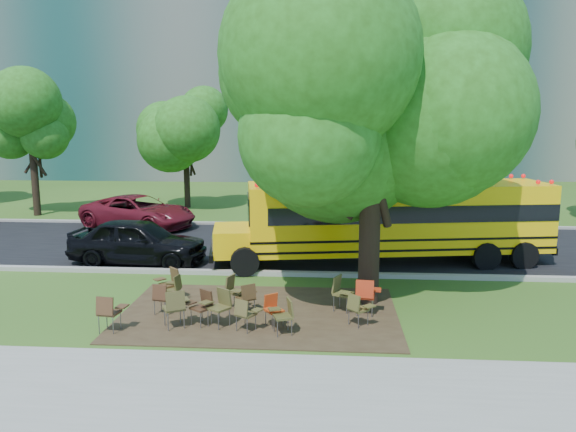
# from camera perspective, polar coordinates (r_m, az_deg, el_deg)

# --- Properties ---
(ground) EXTENTS (160.00, 160.00, 0.00)m
(ground) POSITION_cam_1_polar(r_m,az_deg,el_deg) (15.19, -6.47, -9.10)
(ground) COLOR #2C4D18
(ground) RESTS_ON ground
(sidewalk) EXTENTS (60.00, 4.00, 0.04)m
(sidewalk) POSITION_cam_1_polar(r_m,az_deg,el_deg) (10.71, -11.57, -17.75)
(sidewalk) COLOR gray
(sidewalk) RESTS_ON ground
(dirt_patch) EXTENTS (7.00, 4.50, 0.03)m
(dirt_patch) POSITION_cam_1_polar(r_m,az_deg,el_deg) (14.57, -2.91, -9.83)
(dirt_patch) COLOR #382819
(dirt_patch) RESTS_ON ground
(asphalt_road) EXTENTS (80.00, 8.00, 0.04)m
(asphalt_road) POSITION_cam_1_polar(r_m,az_deg,el_deg) (21.84, -3.14, -3.02)
(asphalt_road) COLOR black
(asphalt_road) RESTS_ON ground
(kerb_near) EXTENTS (80.00, 0.25, 0.14)m
(kerb_near) POSITION_cam_1_polar(r_m,az_deg,el_deg) (17.99, -4.74, -5.76)
(kerb_near) COLOR gray
(kerb_near) RESTS_ON ground
(kerb_far) EXTENTS (80.00, 0.25, 0.14)m
(kerb_far) POSITION_cam_1_polar(r_m,az_deg,el_deg) (25.81, -2.01, -0.84)
(kerb_far) COLOR gray
(kerb_far) RESTS_ON ground
(building_main) EXTENTS (38.00, 16.00, 22.00)m
(building_main) POSITION_cam_1_polar(r_m,az_deg,el_deg) (51.57, -8.28, 16.76)
(building_main) COLOR slate
(building_main) RESTS_ON ground
(bg_tree_0) EXTENTS (5.20, 5.20, 7.18)m
(bg_tree_0) POSITION_cam_1_polar(r_m,az_deg,el_deg) (30.82, -24.70, 8.46)
(bg_tree_0) COLOR black
(bg_tree_0) RESTS_ON ground
(bg_tree_2) EXTENTS (4.80, 4.80, 6.62)m
(bg_tree_2) POSITION_cam_1_polar(r_m,az_deg,el_deg) (31.07, -10.39, 8.56)
(bg_tree_2) COLOR black
(bg_tree_2) RESTS_ON ground
(bg_tree_3) EXTENTS (5.60, 5.60, 7.84)m
(bg_tree_3) POSITION_cam_1_polar(r_m,az_deg,el_deg) (28.59, 14.99, 9.90)
(bg_tree_3) COLOR black
(bg_tree_3) RESTS_ON ground
(main_tree) EXTENTS (7.20, 7.20, 8.76)m
(main_tree) POSITION_cam_1_polar(r_m,az_deg,el_deg) (14.71, 8.61, 10.64)
(main_tree) COLOR black
(main_tree) RESTS_ON ground
(school_bus) EXTENTS (11.47, 4.15, 2.75)m
(school_bus) POSITION_cam_1_polar(r_m,az_deg,el_deg) (19.34, 10.82, -0.15)
(school_bus) COLOR yellow
(school_bus) RESTS_ON ground
(chair_0) EXTENTS (0.65, 0.54, 0.91)m
(chair_0) POSITION_cam_1_polar(r_m,az_deg,el_deg) (13.80, -17.73, -9.07)
(chair_0) COLOR #4A2E1A
(chair_0) RESTS_ON ground
(chair_1) EXTENTS (0.63, 0.49, 0.83)m
(chair_1) POSITION_cam_1_polar(r_m,az_deg,el_deg) (14.64, -12.59, -7.91)
(chair_1) COLOR #452818
(chair_1) RESTS_ON ground
(chair_2) EXTENTS (0.66, 0.79, 0.97)m
(chair_2) POSITION_cam_1_polar(r_m,az_deg,el_deg) (13.65, -11.35, -8.83)
(chair_2) COLOR #4B4320
(chair_2) RESTS_ON ground
(chair_3) EXTENTS (0.79, 0.63, 0.93)m
(chair_3) POSITION_cam_1_polar(r_m,az_deg,el_deg) (13.65, -6.98, -8.81)
(chair_3) COLOR #4B4520
(chair_3) RESTS_ON ground
(chair_4) EXTENTS (0.69, 0.54, 0.82)m
(chair_4) POSITION_cam_1_polar(r_m,az_deg,el_deg) (13.25, -4.35, -9.68)
(chair_4) COLOR brown
(chair_4) RESTS_ON ground
(chair_5) EXTENTS (0.53, 0.66, 0.78)m
(chair_5) POSITION_cam_1_polar(r_m,az_deg,el_deg) (13.59, -1.59, -9.22)
(chair_5) COLOR #B23912
(chair_5) RESTS_ON ground
(chair_6) EXTENTS (0.65, 0.59, 0.86)m
(chair_6) POSITION_cam_1_polar(r_m,az_deg,el_deg) (13.09, -0.34, -9.78)
(chair_6) COLOR #47431E
(chair_6) RESTS_ON ground
(chair_7) EXTENTS (0.70, 0.56, 0.82)m
(chair_7) POSITION_cam_1_polar(r_m,az_deg,el_deg) (13.64, 7.11, -9.13)
(chair_7) COLOR brown
(chair_7) RESTS_ON ground
(chair_8) EXTENTS (0.48, 0.59, 0.81)m
(chair_8) POSITION_cam_1_polar(r_m,az_deg,el_deg) (15.41, -11.49, -7.01)
(chair_8) COLOR #45411E
(chair_8) RESTS_ON ground
(chair_9) EXTENTS (0.78, 0.62, 0.91)m
(chair_9) POSITION_cam_1_polar(r_m,az_deg,el_deg) (15.72, -11.87, -6.45)
(chair_9) COLOR #4F351C
(chair_9) RESTS_ON ground
(chair_10) EXTENTS (0.56, 0.72, 0.91)m
(chair_10) POSITION_cam_1_polar(r_m,az_deg,el_deg) (14.76, -5.49, -7.37)
(chair_10) COLOR #4E4522
(chair_10) RESTS_ON ground
(chair_11) EXTENTS (0.56, 0.71, 0.84)m
(chair_11) POSITION_cam_1_polar(r_m,az_deg,el_deg) (14.34, -4.15, -8.05)
(chair_11) COLOR #49331A
(chair_11) RESTS_ON ground
(chair_12) EXTENTS (0.61, 0.78, 0.94)m
(chair_12) POSITION_cam_1_polar(r_m,az_deg,el_deg) (14.58, 5.41, -7.50)
(chair_12) COLOR brown
(chair_12) RESTS_ON ground
(chair_13) EXTENTS (0.69, 0.57, 0.97)m
(chair_13) POSITION_cam_1_polar(r_m,az_deg,el_deg) (14.35, 7.94, -7.76)
(chair_13) COLOR #B32D13
(chair_13) RESTS_ON ground
(chair_14) EXTENTS (0.74, 0.59, 0.87)m
(chair_14) POSITION_cam_1_polar(r_m,az_deg,el_deg) (13.80, -8.74, -8.80)
(chair_14) COLOR #3D2515
(chair_14) RESTS_ON ground
(black_car) EXTENTS (4.76, 2.25, 1.57)m
(black_car) POSITION_cam_1_polar(r_m,az_deg,el_deg) (19.75, -15.00, -2.49)
(black_car) COLOR black
(black_car) RESTS_ON ground
(bg_car_red) EXTENTS (5.81, 4.16, 1.47)m
(bg_car_red) POSITION_cam_1_polar(r_m,az_deg,el_deg) (26.07, -14.95, 0.42)
(bg_car_red) COLOR #5D101B
(bg_car_red) RESTS_ON ground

